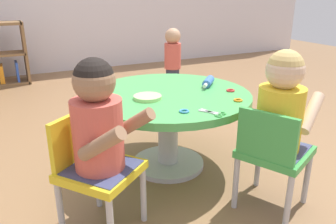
% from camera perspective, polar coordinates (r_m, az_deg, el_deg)
% --- Properties ---
extents(ground_plane, '(10.00, 10.00, 0.00)m').
position_cam_1_polar(ground_plane, '(2.13, 0.00, -8.97)').
color(ground_plane, olive).
extents(craft_table, '(0.96, 0.96, 0.47)m').
position_cam_1_polar(craft_table, '(1.97, 0.00, 0.43)').
color(craft_table, silver).
rests_on(craft_table, ground).
extents(child_chair_left, '(0.42, 0.42, 0.54)m').
position_cam_1_polar(child_chair_left, '(1.51, -12.38, -9.22)').
color(child_chair_left, '#B7B7BC').
rests_on(child_chair_left, ground).
extents(seated_child_left, '(0.42, 0.44, 0.51)m').
position_cam_1_polar(seated_child_left, '(1.39, -11.76, -1.43)').
color(seated_child_left, '#3F4772').
rests_on(seated_child_left, ground).
extents(child_chair_right, '(0.40, 0.40, 0.54)m').
position_cam_1_polar(child_chair_right, '(1.67, 17.30, -6.65)').
color(child_chair_right, '#B7B7BC').
rests_on(child_chair_right, ground).
extents(seated_child_right, '(0.43, 0.39, 0.51)m').
position_cam_1_polar(seated_child_right, '(1.62, 18.64, 1.05)').
color(seated_child_right, '#3F4772').
rests_on(seated_child_right, ground).
extents(toddler_standing, '(0.17, 0.17, 0.67)m').
position_cam_1_polar(toddler_standing, '(3.52, 0.80, 9.01)').
color(toddler_standing, '#33384C').
rests_on(toddler_standing, ground).
extents(rolling_pin, '(0.18, 0.18, 0.05)m').
position_cam_1_polar(rolling_pin, '(2.10, 6.85, 5.13)').
color(rolling_pin, '#3F72CC').
rests_on(rolling_pin, craft_table).
extents(craft_scissors, '(0.11, 0.14, 0.01)m').
position_cam_1_polar(craft_scissors, '(1.62, 8.04, -0.23)').
color(craft_scissors, silver).
rests_on(craft_scissors, craft_table).
extents(playdough_blob_0, '(0.15, 0.15, 0.02)m').
position_cam_1_polar(playdough_blob_0, '(1.83, -3.48, 2.52)').
color(playdough_blob_0, '#B2E58C').
rests_on(playdough_blob_0, craft_table).
extents(cookie_cutter_0, '(0.05, 0.05, 0.01)m').
position_cam_1_polar(cookie_cutter_0, '(1.63, 2.76, 0.14)').
color(cookie_cutter_0, '#3F99D8').
rests_on(cookie_cutter_0, craft_table).
extents(cookie_cutter_1, '(0.05, 0.05, 0.01)m').
position_cam_1_polar(cookie_cutter_1, '(1.84, 11.79, 1.99)').
color(cookie_cutter_1, orange).
rests_on(cookie_cutter_1, craft_table).
extents(cookie_cutter_2, '(0.05, 0.05, 0.01)m').
position_cam_1_polar(cookie_cutter_2, '(2.01, 10.55, 3.63)').
color(cookie_cutter_2, red).
rests_on(cookie_cutter_2, craft_table).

